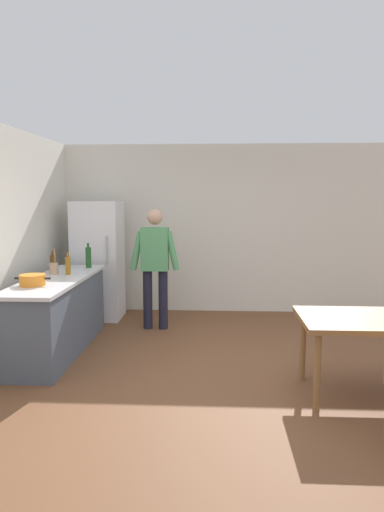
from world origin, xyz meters
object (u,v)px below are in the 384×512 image
object	(u,v)px
person	(155,261)
cooking_pot	(33,280)
bottle_beer_brown	(52,263)
bottle_wine_green	(88,257)
dining_table	(376,326)
utensil_jar	(54,268)
bottle_oil_amber	(68,265)
refrigerator	(98,260)

from	to	relation	value
person	cooking_pot	size ratio (longest dim) A/B	4.25
bottle_beer_brown	person	bearing A→B (deg)	20.58
bottle_wine_green	dining_table	bearing A→B (deg)	-30.94
person	utensil_jar	distance (m)	1.40
utensil_jar	bottle_oil_amber	distance (m)	0.20
person	bottle_oil_amber	bearing A→B (deg)	-141.89
person	utensil_jar	xyz separation A→B (m)	(-1.18, -0.75, 0.00)
utensil_jar	refrigerator	bearing A→B (deg)	79.96
cooking_pot	bottle_beer_brown	xyz separation A→B (m)	(-0.14, 1.04, 0.05)
bottle_wine_green	utensil_jar	bearing A→B (deg)	-118.01
cooking_pot	bottle_oil_amber	distance (m)	0.76
bottle_oil_amber	bottle_wine_green	bearing A→B (deg)	80.00
refrigerator	dining_table	world-z (taller)	refrigerator
person	bottle_wine_green	xyz separation A→B (m)	(-0.89, -0.20, 0.07)
bottle_wine_green	bottle_beer_brown	bearing A→B (deg)	-145.13
utensil_jar	bottle_beer_brown	world-z (taller)	utensil_jar
refrigerator	dining_table	bearing A→B (deg)	-39.29
cooking_pot	utensil_jar	size ratio (longest dim) A/B	1.25
refrigerator	cooking_pot	xyz separation A→B (m)	(-0.20, -2.07, 0.06)
person	refrigerator	bearing A→B (deg)	149.77
utensil_jar	bottle_beer_brown	xyz separation A→B (m)	(-0.11, 0.27, 0.03)
utensil_jar	dining_table	bearing A→B (deg)	-21.55
cooking_pot	dining_table	bearing A→B (deg)	-10.13
dining_table	bottle_oil_amber	bearing A→B (deg)	157.71
refrigerator	bottle_wine_green	xyz separation A→B (m)	(0.06, -0.76, 0.15)
bottle_beer_brown	dining_table	bearing A→B (deg)	-24.51
person	utensil_jar	world-z (taller)	person
person	bottle_wine_green	world-z (taller)	person
refrigerator	bottle_wine_green	world-z (taller)	refrigerator
dining_table	cooking_pot	bearing A→B (deg)	169.87
cooking_pot	person	bearing A→B (deg)	52.93
dining_table	bottle_beer_brown	size ratio (longest dim) A/B	5.38
cooking_pot	bottle_oil_amber	size ratio (longest dim) A/B	1.43
dining_table	bottle_oil_amber	world-z (taller)	bottle_oil_amber
person	cooking_pot	distance (m)	1.91
bottle_beer_brown	bottle_oil_amber	bearing A→B (deg)	-43.98
dining_table	bottle_beer_brown	distance (m)	4.02
person	bottle_beer_brown	xyz separation A→B (m)	(-1.29, -0.49, 0.03)
dining_table	bottle_beer_brown	xyz separation A→B (m)	(-3.64, 1.66, 0.33)
bottle_beer_brown	bottle_wine_green	world-z (taller)	bottle_wine_green
utensil_jar	bottle_wine_green	distance (m)	0.62
cooking_pot	utensil_jar	bearing A→B (deg)	92.38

